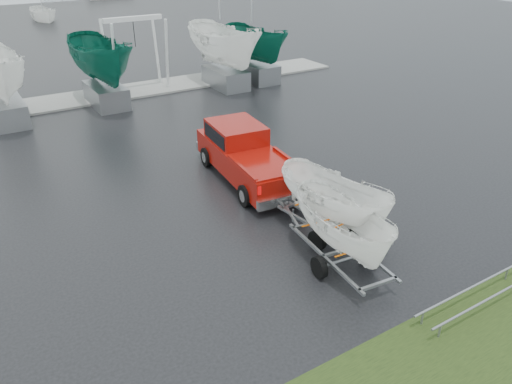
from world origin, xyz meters
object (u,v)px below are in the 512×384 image
Objects in this scene: boat_hoist at (135,44)px; trailer_parked at (337,161)px; pickup_truck at (244,152)px; trailer_hitched at (347,188)px.

trailer_parked is at bearing -92.19° from boat_hoist.
pickup_truck is 6.45m from trailer_hitched.
trailer_parked reaches higher than trailer_hitched.
boat_hoist is at bearing 81.08° from trailer_parked.
trailer_parked reaches higher than pickup_truck.
trailer_parked is (0.73, 1.24, 0.12)m from trailer_hitched.
pickup_truck is 13.30m from boat_hoist.
trailer_hitched reaches higher than boat_hoist.
trailer_hitched is (-0.66, -6.27, 1.40)m from pickup_truck.
boat_hoist is (0.76, 13.17, 1.69)m from pickup_truck.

